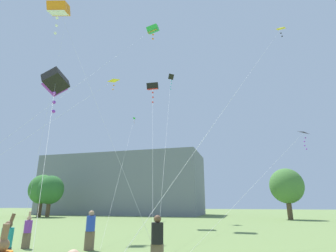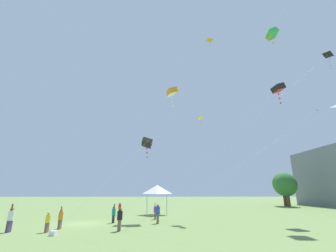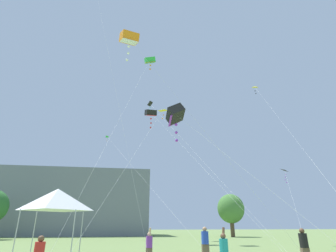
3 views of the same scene
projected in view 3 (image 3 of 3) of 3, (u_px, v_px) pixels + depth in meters
The scene contains 17 objects.
distant_building at pixel (63, 203), 50.92m from camera, with size 32.64×12.43×11.79m, color slate.
tree_far_centre at pixel (231, 209), 45.34m from camera, with size 4.63×4.17×6.99m.
tree_near_right at pixel (97, 210), 59.10m from camera, with size 5.17×4.66×7.81m.
festival_tent at pixel (57, 200), 14.63m from camera, with size 2.94×2.94×3.82m.
person_black_shirt at pixel (304, 245), 13.23m from camera, with size 0.41×0.41×1.74m.
person_purple_shirt at pixel (149, 245), 14.48m from camera, with size 0.36×0.36×1.75m.
person_blue_shirt at pixel (205, 242), 15.32m from camera, with size 0.42×0.42×1.80m.
person_teal_shirt at pixel (224, 251), 11.16m from camera, with size 0.37×0.37×1.80m.
kite_black_box_0 at pixel (175, 115), 16.38m from camera, with size 6.25×7.26×9.04m.
kite_yellow_delta_1 at pixel (162, 111), 23.12m from camera, with size 5.67×10.49×11.62m.
kite_green_box_2 at pixel (150, 60), 37.38m from camera, with size 6.17×20.91×24.71m.
kite_black_delta_3 at pixel (285, 171), 28.36m from camera, with size 7.88×12.93×7.72m.
kite_yellow_delta_4 at pixel (255, 88), 36.93m from camera, with size 8.84×22.88×20.55m.
kite_black_box_5 at pixel (151, 113), 34.03m from camera, with size 6.95×18.20×16.14m.
kite_black_delta_6 at pixel (150, 105), 42.07m from camera, with size 6.38×25.11×20.68m.
kite_orange_box_9 at pixel (129, 38), 21.54m from camera, with size 10.60×5.53×16.92m.
kite_green_delta_10 at pixel (109, 139), 39.93m from camera, with size 8.99×24.09×15.08m.
Camera 3 is at (-4.56, -8.95, 1.90)m, focal length 28.00 mm.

